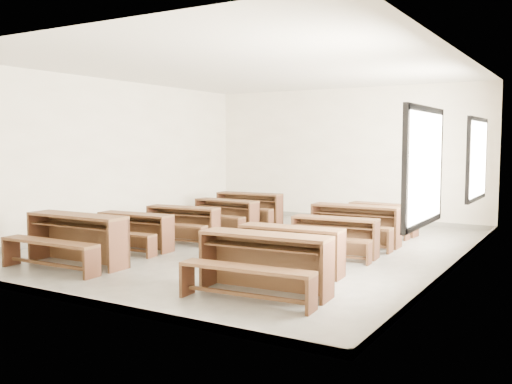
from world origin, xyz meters
The scene contains 11 objects.
room centered at (0.09, 0.00, 2.14)m, with size 8.50×8.50×3.20m.
desk_set_0 centered at (-1.60, -2.79, 0.46)m, with size 1.77×0.95×0.79m.
desk_set_1 centered at (-1.69, -1.37, 0.38)m, with size 1.47×0.82×0.65m.
desk_set_2 centered at (-1.55, -0.19, 0.38)m, with size 1.53×0.91×0.66m.
desk_set_3 centered at (-1.53, 1.28, 0.39)m, with size 1.52×0.86×0.66m.
desk_set_4 centered at (-1.71, 2.52, 0.41)m, with size 1.63×0.93×0.71m.
desk_set_5 centered at (1.74, -2.75, 0.44)m, with size 1.75×1.00×0.76m.
desk_set_6 centered at (1.53, -1.62, 0.40)m, with size 1.57×0.89×0.69m.
desk_set_7 centered at (1.56, -0.08, 0.38)m, with size 1.50×0.87×0.65m.
desk_set_8 centered at (1.48, 1.08, 0.43)m, with size 1.66×0.89×0.74m.
desk_set_9 centered at (1.52, 2.53, 0.37)m, with size 1.47×0.85×0.63m.
Camera 1 is at (5.24, -8.80, 1.90)m, focal length 40.00 mm.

